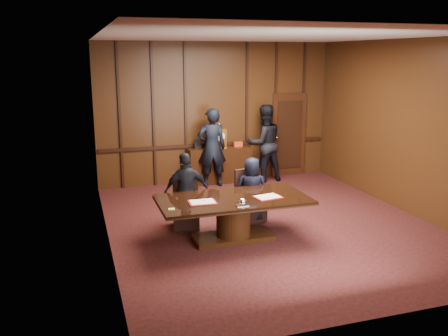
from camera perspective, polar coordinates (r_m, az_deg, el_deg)
name	(u,v)px	position (r m, az deg, el deg)	size (l,w,h in m)	color
room	(272,135)	(8.92, 5.75, 4.03)	(7.00, 7.04, 3.50)	black
sideboard	(219,164)	(12.02, -0.56, 0.53)	(1.60, 0.45, 1.54)	black
conference_table	(233,212)	(8.30, 1.13, -5.27)	(2.62, 1.32, 0.76)	black
folder_left	(202,202)	(7.98, -2.62, -4.11)	(0.47, 0.35, 0.02)	maroon
folder_right	(268,197)	(8.29, 5.29, -3.48)	(0.51, 0.40, 0.02)	maroon
inkstand	(242,202)	(7.80, 2.20, -4.16)	(0.20, 0.14, 0.12)	white
notepad	(172,209)	(7.66, -6.32, -4.93)	(0.10, 0.07, 0.01)	#FCFF7C
chair_left	(186,212)	(9.00, -4.59, -5.25)	(0.57, 0.57, 0.99)	black
chair_right	(250,205)	(9.36, 3.15, -4.50)	(0.55, 0.55, 0.99)	black
signatory_left	(186,191)	(8.80, -4.56, -2.77)	(0.84, 0.35, 1.44)	black
signatory_right	(252,190)	(9.19, 3.37, -2.62)	(0.62, 0.40, 1.27)	black
witness_left	(212,148)	(11.58, -1.47, 2.47)	(0.71, 0.46, 1.94)	black
witness_right	(264,143)	(12.11, 4.84, 2.99)	(0.96, 0.75, 1.97)	black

